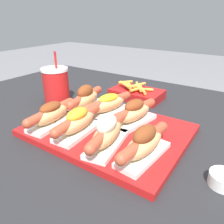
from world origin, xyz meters
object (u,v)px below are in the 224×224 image
Objects in this scene: sauce_bowl at (224,179)px; hot_dog_5 at (108,104)px; drink_cup at (56,85)px; fries_basket at (136,93)px; hot_dog_0 at (51,114)px; serving_tray at (108,130)px; hot_dog_2 at (107,133)px; hot_dog_6 at (134,113)px; hot_dog_1 at (78,122)px; hot_dog_3 at (144,143)px; hot_dog_4 at (86,98)px.

hot_dog_5 is at bearing 161.47° from sauce_bowl.
drink_cup is 0.96× the size of fries_basket.
hot_dog_0 is at bearing -120.76° from hot_dog_5.
serving_tray is 2.22× the size of hot_dog_2.
hot_dog_6 is 1.00× the size of drink_cup.
hot_dog_0 is at bearing -176.87° from hot_dog_1.
hot_dog_2 reaches higher than hot_dog_5.
serving_tray is 2.19× the size of hot_dog_1.
hot_dog_2 is 1.00× the size of hot_dog_6.
hot_dog_2 is at bearing -25.39° from drink_cup.
hot_dog_6 is at bearing -63.78° from fries_basket.
drink_cup is at bearing 177.56° from hot_dog_5.
hot_dog_1 is at bearing -175.56° from sauce_bowl.
hot_dog_3 reaches higher than fries_basket.
hot_dog_2 is 0.39m from fries_basket.
hot_dog_5 is 0.99× the size of hot_dog_6.
hot_dog_6 is (0.19, -0.01, -0.00)m from hot_dog_4.
hot_dog_1 is 0.19m from hot_dog_3.
drink_cup is (-0.15, 0.16, 0.02)m from hot_dog_0.
drink_cup is (-0.25, 0.01, 0.02)m from hot_dog_5.
hot_dog_6 is at bearing 54.24° from hot_dog_1.
hot_dog_0 is at bearing -178.73° from hot_dog_3.
drink_cup reaches higher than hot_dog_2.
hot_dog_6 is 0.28m from sauce_bowl.
serving_tray is 0.10m from hot_dog_2.
sauce_bowl is at bearing -42.11° from fries_basket.
hot_dog_1 is 0.10m from hot_dog_2.
hot_dog_3 is (0.19, 0.00, 0.00)m from hot_dog_1.
hot_dog_1 is 1.00× the size of hot_dog_3.
hot_dog_4 is (-0.19, 0.15, 0.00)m from hot_dog_2.
hot_dog_4 is 0.09m from hot_dog_5.
hot_dog_6 is (0.10, -0.02, 0.00)m from hot_dog_5.
hot_dog_3 is at bearing 5.09° from hot_dog_2.
drink_cup is at bearing 160.39° from hot_dog_3.
hot_dog_0 is 0.29m from hot_dog_3.
hot_dog_0 is 1.00× the size of hot_dog_1.
hot_dog_2 is 0.14m from hot_dog_6.
hot_dog_1 is 0.37m from fries_basket.
hot_dog_2 is at bearing -4.06° from hot_dog_1.
fries_basket is (-0.37, 0.34, 0.01)m from sauce_bowl.
hot_dog_4 is at bearing -6.15° from drink_cup.
hot_dog_1 is at bearing -32.46° from drink_cup.
drink_cup reaches higher than hot_dog_1.
drink_cup reaches higher than hot_dog_0.
hot_dog_4 is at bearing 88.87° from hot_dog_0.
hot_dog_2 is at bearing -56.41° from serving_tray.
drink_cup is (-0.44, 0.16, 0.01)m from hot_dog_3.
sauce_bowl is 0.62m from drink_cup.
hot_dog_2 reaches higher than serving_tray.
hot_dog_2 is at bearing -88.38° from hot_dog_6.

